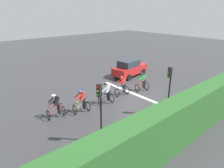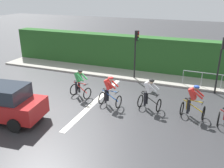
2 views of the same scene
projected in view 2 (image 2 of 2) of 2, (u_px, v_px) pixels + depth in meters
name	position (u px, v px, depth m)	size (l,w,h in m)	color
ground_plane	(98.00, 101.00, 13.77)	(80.00, 80.00, 0.00)	#333335
sidewalk_kerb	(154.00, 76.00, 17.49)	(2.80, 24.15, 0.12)	#9E998E
stone_wall_low	(157.00, 69.00, 18.16)	(0.44, 24.15, 0.69)	tan
hedge_wall	(158.00, 55.00, 18.08)	(1.10, 24.15, 2.57)	#265623
road_marking_stop_line	(96.00, 101.00, 13.81)	(7.00, 0.30, 0.01)	silver
cyclist_second	(193.00, 102.00, 11.83)	(0.81, 1.16, 1.66)	black
cyclist_mid	(149.00, 95.00, 12.62)	(0.85, 1.18, 1.66)	black
cyclist_fourth	(109.00, 92.00, 12.98)	(0.80, 1.15, 1.66)	black
cyclist_trailing	(80.00, 84.00, 14.05)	(0.92, 1.21, 1.66)	black
car_red	(1.00, 103.00, 11.58)	(2.24, 4.27, 1.76)	#B21E1E
traffic_light_near_crossing	(136.00, 48.00, 16.24)	(0.25, 0.30, 3.34)	black
traffic_light_far_junction	(221.00, 57.00, 13.99)	(0.24, 0.31, 3.34)	black
pedestrian_railing_kerbside	(212.00, 77.00, 15.16)	(0.16, 3.45, 1.03)	#999EA3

